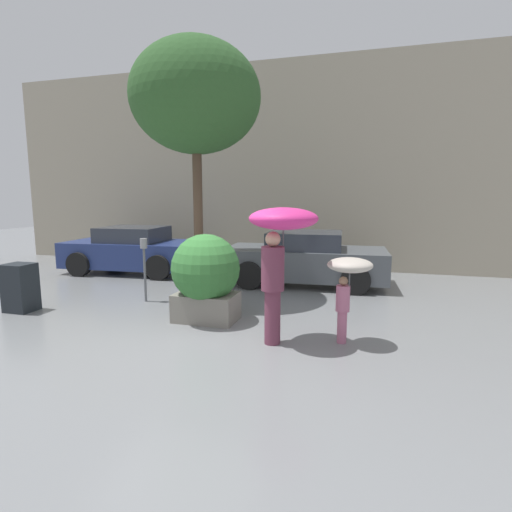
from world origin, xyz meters
The scene contains 10 objects.
ground_plane centered at (0.00, 0.00, 0.00)m, with size 40.00×40.00×0.00m, color slate.
building_facade centered at (0.00, 6.50, 3.00)m, with size 18.00×0.30×6.00m.
planter_box centered at (0.09, 0.84, 0.80)m, with size 1.17×1.17×1.51m.
person_adult centered at (1.55, 0.14, 1.56)m, with size 0.98×0.98×1.99m.
person_child centered at (2.49, 0.37, 1.02)m, with size 0.64×0.64×1.28m.
parked_car_near centered at (1.26, 4.22, 0.61)m, with size 3.95×2.12×1.29m.
parked_car_far centered at (-3.62, 4.41, 0.61)m, with size 3.82×2.15×1.29m.
street_tree centered at (-0.74, 2.43, 4.10)m, with size 2.65×2.65×5.25m.
parking_meter centered at (-1.60, 1.67, 0.93)m, with size 0.14×0.14×1.30m.
newspaper_box centered at (-3.47, 0.41, 0.45)m, with size 0.50×0.44×0.90m.
Camera 1 is at (2.76, -5.36, 2.15)m, focal length 28.00 mm.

